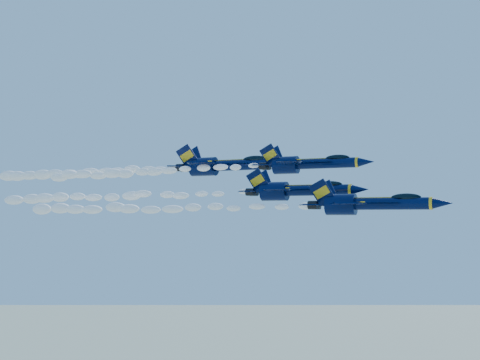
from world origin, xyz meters
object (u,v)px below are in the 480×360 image
at_px(jet_second, 298,190).
at_px(jet_third, 308,164).
at_px(jet_fourth, 226,165).
at_px(jet_lead, 369,203).

distance_m(jet_second, jet_third, 13.66).
xyz_separation_m(jet_second, jet_fourth, (-18.42, 18.54, 5.13)).
bearing_deg(jet_lead, jet_third, 125.06).
xyz_separation_m(jet_lead, jet_third, (-12.17, 17.34, 6.11)).
distance_m(jet_third, jet_fourth, 16.80).
xyz_separation_m(jet_third, jet_fourth, (-15.73, 5.86, 0.80)).
height_order(jet_lead, jet_fourth, jet_fourth).
bearing_deg(jet_second, jet_third, 102.00).
xyz_separation_m(jet_second, jet_third, (-2.69, 12.67, 4.33)).
height_order(jet_second, jet_third, jet_third).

